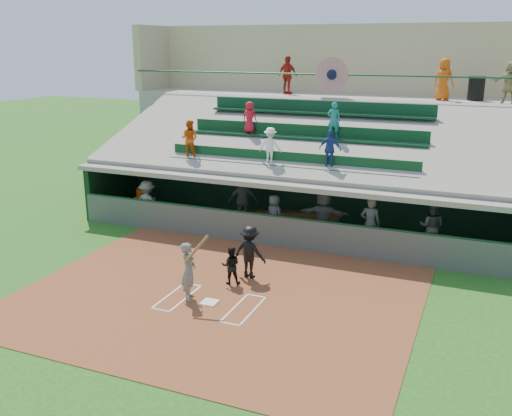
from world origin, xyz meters
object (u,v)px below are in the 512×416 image
at_px(home_plate, 210,302).
at_px(trash_bin, 476,88).
at_px(water_cooler, 141,193).
at_px(batter_at_plate, 189,271).
at_px(white_table, 143,206).
at_px(catcher, 231,265).

height_order(home_plate, trash_bin, trash_bin).
distance_m(water_cooler, trash_bin, 14.62).
bearing_deg(trash_bin, batter_at_plate, -116.54).
relative_size(white_table, trash_bin, 0.80).
bearing_deg(white_table, water_cooler, 172.80).
bearing_deg(batter_at_plate, water_cooler, 131.88).
bearing_deg(trash_bin, white_table, -151.73).
bearing_deg(home_plate, trash_bin, 65.74).
height_order(batter_at_plate, water_cooler, batter_at_plate).
relative_size(batter_at_plate, white_table, 2.45).
distance_m(batter_at_plate, catcher, 1.57).
bearing_deg(batter_at_plate, trash_bin, 63.46).
height_order(catcher, water_cooler, catcher).
bearing_deg(white_table, trash_bin, 29.24).
height_order(catcher, trash_bin, trash_bin).
bearing_deg(white_table, home_plate, -44.51).
xyz_separation_m(home_plate, white_table, (-6.39, 6.50, 0.35)).
height_order(batter_at_plate, trash_bin, trash_bin).
height_order(white_table, water_cooler, water_cooler).
xyz_separation_m(home_plate, catcher, (-0.01, 1.42, 0.56)).
relative_size(home_plate, white_table, 0.54).
distance_m(home_plate, batter_at_plate, 1.04).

